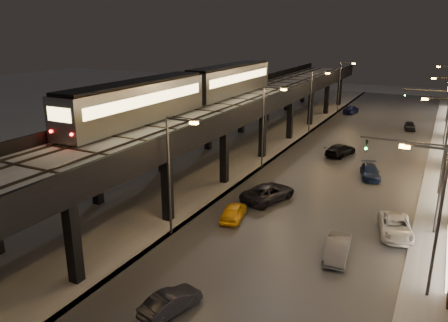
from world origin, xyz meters
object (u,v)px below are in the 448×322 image
at_px(subway_train, 192,89).
at_px(car_mid_dark, 340,150).
at_px(car_onc_dark, 395,227).
at_px(car_onc_red, 410,126).
at_px(car_taxi, 234,212).
at_px(car_onc_silver, 337,249).
at_px(car_onc_white, 370,172).
at_px(car_far_white, 351,110).
at_px(car_mid_silver, 268,193).
at_px(car_near_white, 171,303).

bearing_deg(subway_train, car_mid_dark, 35.11).
height_order(car_onc_dark, car_onc_red, car_onc_dark).
bearing_deg(car_onc_dark, car_mid_dark, 101.26).
bearing_deg(car_taxi, car_onc_silver, 153.81).
relative_size(subway_train, car_mid_dark, 7.61).
xyz_separation_m(car_taxi, car_onc_white, (8.16, 15.51, -0.02)).
relative_size(subway_train, car_onc_red, 10.40).
bearing_deg(car_onc_silver, car_onc_white, 86.55).
bearing_deg(car_far_white, car_onc_white, 113.29).
xyz_separation_m(car_mid_dark, car_onc_silver, (5.30, -24.50, -0.03)).
xyz_separation_m(car_far_white, car_onc_silver, (9.63, -52.19, -0.04)).
xyz_separation_m(subway_train, car_onc_dark, (22.89, -9.04, -7.79)).
distance_m(car_taxi, car_mid_silver, 5.09).
bearing_deg(car_onc_red, car_near_white, -106.20).
distance_m(car_onc_white, car_onc_red, 25.17).
relative_size(car_mid_silver, car_onc_dark, 1.14).
bearing_deg(car_mid_dark, car_onc_silver, 117.98).
bearing_deg(car_near_white, car_onc_dark, -108.44).
height_order(car_taxi, car_onc_silver, car_onc_silver).
xyz_separation_m(car_near_white, car_onc_silver, (6.72, 10.03, 0.07)).
distance_m(car_mid_dark, car_onc_white, 8.06).
xyz_separation_m(car_taxi, car_near_white, (2.18, -12.38, -0.04)).
xyz_separation_m(car_near_white, car_mid_silver, (-1.12, 17.36, 0.15)).
height_order(subway_train, car_near_white, subway_train).
bearing_deg(car_onc_red, subway_train, -133.86).
distance_m(car_onc_dark, car_onc_red, 37.75).
xyz_separation_m(subway_train, car_onc_silver, (19.78, -14.31, -7.77)).
bearing_deg(car_far_white, car_near_white, 101.46).
bearing_deg(car_onc_silver, car_far_white, 94.64).
bearing_deg(car_taxi, car_mid_silver, -113.41).
distance_m(subway_train, car_mid_dark, 19.33).
xyz_separation_m(car_onc_silver, car_onc_red, (0.97, 42.97, -0.07)).
height_order(car_taxi, car_mid_dark, car_mid_dark).
height_order(car_onc_silver, car_onc_white, car_onc_silver).
distance_m(car_mid_dark, car_onc_dark, 20.98).
height_order(car_mid_silver, car_far_white, car_mid_silver).
bearing_deg(subway_train, car_mid_silver, -30.34).
bearing_deg(subway_train, car_onc_silver, -35.89).
xyz_separation_m(car_far_white, car_onc_white, (8.89, -34.33, -0.09)).
distance_m(car_mid_silver, car_mid_dark, 17.36).
bearing_deg(car_mid_silver, car_near_white, 111.78).
distance_m(car_onc_dark, car_onc_white, 13.15).
distance_m(subway_train, car_onc_red, 36.24).
bearing_deg(car_onc_red, car_mid_silver, -111.83).
bearing_deg(car_mid_silver, car_taxi, 96.08).
distance_m(car_onc_silver, car_onc_dark, 6.12).
height_order(car_taxi, car_onc_red, car_taxi).
distance_m(car_onc_silver, car_onc_white, 17.87).
bearing_deg(car_onc_silver, car_onc_dark, 53.74).
distance_m(car_taxi, car_onc_dark, 12.35).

